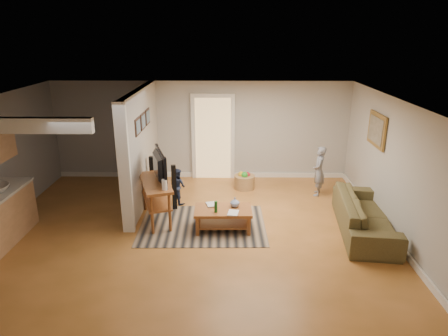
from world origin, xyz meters
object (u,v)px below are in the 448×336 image
Objects in this scene: coffee_table at (224,213)px; sofa at (363,231)px; child at (317,195)px; toddler at (178,203)px; tv_console at (156,185)px; speaker_left at (174,187)px; speaker_right at (153,179)px; toy_basket at (244,181)px.

sofa is at bearing -0.92° from coffee_table.
toddler is (-3.22, -0.52, 0.00)m from child.
tv_console is 1.44× the size of speaker_left.
toddler is at bearing -14.65° from speaker_right.
tv_console is 1.36× the size of speaker_right.
child is (2.17, 1.77, -0.33)m from coffee_table.
speaker_left is at bearing -141.65° from toy_basket.
sofa is 4.61× the size of toy_basket.
toddler is (-1.51, -0.91, -0.19)m from toy_basket.
coffee_table is 1.06× the size of speaker_right.
speaker_left is 0.95× the size of speaker_right.
child is 1.45× the size of toddler.
tv_console reaches higher than speaker_left.
tv_console reaches higher than sofa.
speaker_right is at bearing 30.24° from toddler.
toy_basket is at bearing -105.23° from toddler.
child is at bearing -12.75° from toy_basket.
toy_basket is (2.09, 0.77, -0.34)m from speaker_right.
child is at bearing 4.72° from speaker_right.
toddler is at bearing -149.03° from toy_basket.
coffee_table is 2.82m from child.
speaker_right is (-0.54, 0.45, 0.03)m from speaker_left.
tv_console reaches higher than speaker_right.
coffee_table reaches higher than child.
child is at bearing 3.60° from speaker_left.
child is at bearing 3.00° from tv_console.
sofa is 2.71m from coffee_table.
toy_basket reaches higher than toddler.
toy_basket is (-2.21, 2.19, 0.19)m from sofa.
speaker_right is at bearing 86.38° from tv_console.
coffee_table is 1.47m from tv_console.
speaker_left reaches higher than sofa.
speaker_right reaches higher than sofa.
sofa is 1.62× the size of tv_console.
tv_console is (-1.35, 0.38, 0.43)m from coffee_table.
speaker_left is 1.98× the size of toy_basket.
sofa is 4.56m from speaker_right.
toy_basket reaches higher than sofa.
sofa is at bearing -19.40° from speaker_right.
toddler is (0.57, -0.14, -0.52)m from speaker_right.
child reaches higher than sofa.
toddler is at bearing 129.99° from coffee_table.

